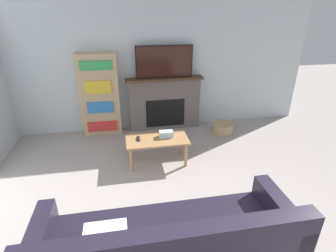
{
  "coord_description": "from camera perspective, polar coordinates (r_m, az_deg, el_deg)",
  "views": [
    {
      "loc": [
        -0.61,
        -1.07,
        2.38
      ],
      "look_at": [
        0.02,
        2.48,
        0.7
      ],
      "focal_mm": 28.0,
      "sensor_mm": 36.0,
      "label": 1
    }
  ],
  "objects": [
    {
      "name": "bookshelf",
      "position": [
        5.23,
        -14.66,
        6.5
      ],
      "size": [
        0.74,
        0.29,
        1.59
      ],
      "color": "tan",
      "rests_on": "ground_plane"
    },
    {
      "name": "tv",
      "position": [
        5.13,
        -0.8,
        13.8
      ],
      "size": [
        1.1,
        0.03,
        0.62
      ],
      "color": "black",
      "rests_on": "fireplace"
    },
    {
      "name": "wall_back",
      "position": [
        5.27,
        -3.37,
        13.67
      ],
      "size": [
        6.37,
        0.06,
        2.7
      ],
      "color": "silver",
      "rests_on": "ground_plane"
    },
    {
      "name": "couch",
      "position": [
        2.75,
        0.0,
        -24.92
      ],
      "size": [
        2.45,
        0.86,
        0.81
      ],
      "color": "black",
      "rests_on": "ground_plane"
    },
    {
      "name": "remote_control",
      "position": [
        4.18,
        -6.47,
        -2.75
      ],
      "size": [
        0.04,
        0.15,
        0.02
      ],
      "color": "black",
      "rests_on": "coffee_table"
    },
    {
      "name": "fireplace",
      "position": [
        5.38,
        -0.78,
        5.0
      ],
      "size": [
        1.53,
        0.28,
        1.08
      ],
      "color": "#605651",
      "rests_on": "ground_plane"
    },
    {
      "name": "storage_basket",
      "position": [
        5.43,
        11.78,
        -0.42
      ],
      "size": [
        0.43,
        0.43,
        0.2
      ],
      "color": "tan",
      "rests_on": "ground_plane"
    },
    {
      "name": "coffee_table",
      "position": [
        4.2,
        -2.38,
        -3.54
      ],
      "size": [
        0.99,
        0.5,
        0.44
      ],
      "color": "#A87A4C",
      "rests_on": "ground_plane"
    },
    {
      "name": "tissue_box",
      "position": [
        4.21,
        -0.41,
        -1.75
      ],
      "size": [
        0.22,
        0.12,
        0.1
      ],
      "color": "silver",
      "rests_on": "coffee_table"
    }
  ]
}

